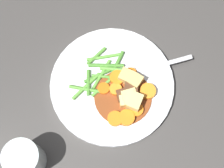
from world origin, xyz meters
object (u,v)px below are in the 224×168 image
(dinner_plate, at_px, (112,85))
(potato_chunk_0, at_px, (135,81))
(carrot_slice_6, at_px, (136,110))
(meat_chunk_0, at_px, (131,89))
(meat_chunk_1, at_px, (122,95))
(carrot_slice_4, at_px, (131,74))
(carrot_slice_2, at_px, (126,118))
(potato_chunk_4, at_px, (127,77))
(carrot_slice_5, at_px, (115,119))
(fork, at_px, (153,67))
(potato_chunk_3, at_px, (126,101))
(potato_chunk_1, at_px, (131,96))
(water_glass, at_px, (25,159))
(carrot_slice_0, at_px, (148,91))
(potato_chunk_2, at_px, (135,102))
(carrot_slice_3, at_px, (116,89))
(carrot_slice_7, at_px, (117,78))
(carrot_slice_1, at_px, (104,89))

(dinner_plate, relative_size, potato_chunk_0, 9.09)
(carrot_slice_6, distance_m, meat_chunk_0, 0.05)
(potato_chunk_0, distance_m, meat_chunk_1, 0.04)
(dinner_plate, height_order, carrot_slice_4, carrot_slice_4)
(carrot_slice_2, relative_size, carrot_slice_6, 1.17)
(potato_chunk_4, bearing_deg, meat_chunk_1, -61.11)
(carrot_slice_5, relative_size, fork, 0.21)
(potato_chunk_3, bearing_deg, potato_chunk_1, 83.28)
(potato_chunk_4, bearing_deg, potato_chunk_3, -49.54)
(potato_chunk_4, bearing_deg, water_glass, -95.63)
(potato_chunk_3, xyz_separation_m, fork, (-0.01, 0.10, -0.01))
(carrot_slice_0, xyz_separation_m, potato_chunk_2, (-0.00, -0.04, 0.01))
(potato_chunk_1, height_order, water_glass, water_glass)
(potato_chunk_2, bearing_deg, carrot_slice_0, 85.77)
(carrot_slice_3, distance_m, meat_chunk_1, 0.02)
(carrot_slice_5, bearing_deg, water_glass, -110.95)
(potato_chunk_3, bearing_deg, potato_chunk_0, 108.79)
(potato_chunk_3, relative_size, fork, 0.17)
(dinner_plate, height_order, carrot_slice_6, carrot_slice_6)
(carrot_slice_6, bearing_deg, carrot_slice_3, 177.45)
(dinner_plate, xyz_separation_m, carrot_slice_6, (0.08, -0.01, 0.01))
(carrot_slice_4, distance_m, potato_chunk_3, 0.07)
(carrot_slice_7, distance_m, meat_chunk_1, 0.04)
(carrot_slice_7, distance_m, potato_chunk_3, 0.06)
(potato_chunk_1, xyz_separation_m, fork, (-0.01, 0.09, -0.01))
(potato_chunk_2, bearing_deg, carrot_slice_2, -75.28)
(carrot_slice_2, relative_size, carrot_slice_7, 1.04)
(potato_chunk_3, bearing_deg, carrot_slice_7, 151.41)
(carrot_slice_3, xyz_separation_m, carrot_slice_7, (-0.02, 0.02, 0.00))
(potato_chunk_0, relative_size, water_glass, 0.36)
(carrot_slice_5, distance_m, potato_chunk_3, 0.04)
(carrot_slice_2, xyz_separation_m, potato_chunk_0, (-0.04, 0.07, 0.01))
(carrot_slice_4, relative_size, water_glass, 0.31)
(carrot_slice_7, relative_size, potato_chunk_4, 1.13)
(carrot_slice_1, relative_size, carrot_slice_4, 0.99)
(carrot_slice_0, xyz_separation_m, potato_chunk_3, (-0.02, -0.05, 0.01))
(carrot_slice_4, height_order, potato_chunk_0, potato_chunk_0)
(carrot_slice_1, height_order, carrot_slice_5, carrot_slice_5)
(potato_chunk_4, bearing_deg, meat_chunk_0, -28.32)
(carrot_slice_7, relative_size, meat_chunk_1, 1.31)
(carrot_slice_2, height_order, carrot_slice_6, carrot_slice_2)
(carrot_slice_7, distance_m, fork, 0.09)
(potato_chunk_3, bearing_deg, carrot_slice_5, -77.69)
(dinner_plate, bearing_deg, meat_chunk_1, -10.49)
(carrot_slice_7, bearing_deg, meat_chunk_1, -33.13)
(potato_chunk_2, xyz_separation_m, water_glass, (-0.08, -0.24, 0.01))
(carrot_slice_5, height_order, carrot_slice_6, same)
(carrot_slice_4, distance_m, fork, 0.05)
(water_glass, bearing_deg, meat_chunk_0, 78.38)
(dinner_plate, relative_size, potato_chunk_3, 10.58)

